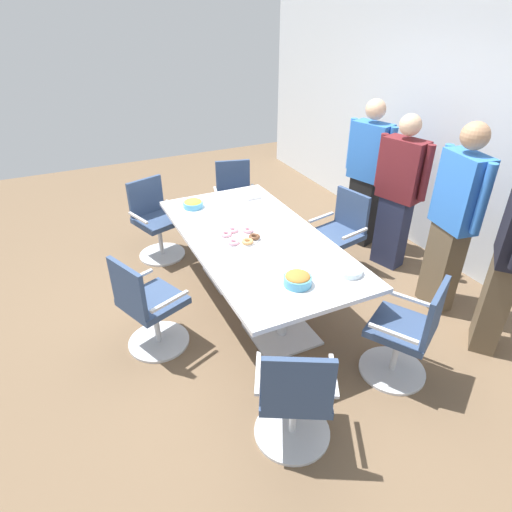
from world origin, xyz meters
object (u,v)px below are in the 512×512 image
Objects in this scene: office_chair_0 at (149,309)px; person_standing_2 at (454,218)px; donut_platter at (240,236)px; office_chair_2 at (407,336)px; office_chair_1 at (295,399)px; plate_stack at (349,271)px; snack_bowl_chips_yellow at (193,204)px; snack_bowl_pretzels at (298,279)px; conference_table at (256,249)px; person_standing_1 at (398,192)px; napkin_pile at (251,194)px; person_standing_0 at (367,173)px; office_chair_5 at (156,224)px; office_chair_3 at (339,238)px; person_standing_3 at (512,250)px; office_chair_4 at (235,202)px.

office_chair_0 is 2.83m from person_standing_2.
office_chair_2 is at bearing 28.31° from donut_platter.
plate_stack is (-0.68, 0.87, 0.37)m from office_chair_1.
snack_bowl_pretzels is (1.74, 0.27, 0.01)m from snack_bowl_chips_yellow.
conference_table is at bearing 177.15° from snack_bowl_pretzels.
office_chair_0 and office_chair_1 have the same top height.
person_standing_1 is (-0.23, 2.81, 0.48)m from office_chair_0.
donut_platter is at bearing 73.74° from person_standing_1.
donut_platter is at bearing 74.21° from person_standing_2.
office_chair_2 is at bearing 36.53° from office_chair_1.
person_standing_2 reaches higher than conference_table.
snack_bowl_chips_yellow is 0.87m from donut_platter.
office_chair_1 is 2.60m from napkin_pile.
conference_table is 1.38× the size of person_standing_0.
office_chair_0 is at bearing 54.97° from office_chair_5.
person_standing_3 is (1.59, 0.47, 0.55)m from office_chair_3.
office_chair_1 is 4.09× the size of snack_bowl_pretzels.
snack_bowl_pretzels is at bearing 92.94° from office_chair_4.
office_chair_3 is 4.29× the size of snack_bowl_chips_yellow.
office_chair_2 is at bearing 138.42° from person_standing_3.
office_chair_2 is at bearing 134.68° from person_standing_0.
person_standing_0 is 2.32m from snack_bowl_pretzels.
napkin_pile is at bearing 77.72° from person_standing_3.
person_standing_1 reaches higher than snack_bowl_chips_yellow.
snack_bowl_pretzels is at bearing -13.24° from napkin_pile.
office_chair_1 is 2.74m from person_standing_1.
person_standing_1 is at bearing 89.81° from donut_platter.
office_chair_3 reaches higher than snack_bowl_pretzels.
person_standing_3 is at bearing 47.91° from conference_table.
office_chair_4 is (-1.38, -0.65, 0.00)m from office_chair_3.
office_chair_0 is 1.00× the size of office_chair_1.
person_standing_1 reaches higher than donut_platter.
snack_bowl_pretzels is at bearing 6.08° from donut_platter.
office_chair_1 is 1.00× the size of office_chair_5.
office_chair_5 is at bearing 55.58° from person_standing_2.
person_standing_1 is 0.93× the size of person_standing_3.
person_standing_2 is 1.95m from donut_platter.
person_standing_2 reaches higher than office_chair_5.
snack_bowl_pretzels is (0.65, 1.05, 0.40)m from office_chair_0.
office_chair_1 reaches higher than napkin_pile.
donut_platter is (-0.83, -1.75, -0.19)m from person_standing_2.
snack_bowl_chips_yellow is at bearing -160.97° from conference_table.
office_chair_4 is at bearing 172.93° from napkin_pile.
plate_stack is (1.50, -1.33, -0.13)m from person_standing_0.
snack_bowl_pretzels is 1.01× the size of plate_stack.
person_standing_2 reaches higher than office_chair_0.
snack_bowl_chips_yellow is at bearing -91.47° from napkin_pile.
office_chair_4 is 0.50× the size of person_standing_2.
conference_table is 1.63m from office_chair_4.
donut_platter is at bearing 90.49° from person_standing_0.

